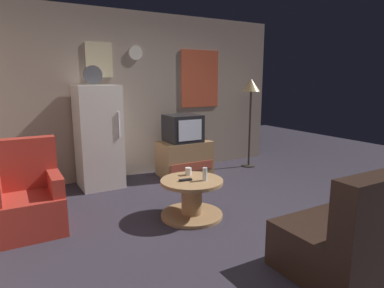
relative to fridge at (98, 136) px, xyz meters
The scene contains 12 objects.
ground_plane 2.34m from the fridge, 68.77° to the right, with size 12.00×12.00×0.00m, color #2D2833.
wall_with_art 1.06m from the fridge, 25.37° to the left, with size 5.20×0.12×2.64m.
fridge is the anchor object (origin of this frame).
tv_stand 1.46m from the fridge, ahead, with size 0.84×0.53×0.57m.
crt_tv 1.35m from the fridge, ahead, with size 0.54×0.51×0.44m.
standing_lamp 2.75m from the fridge, ahead, with size 0.32×0.32×1.59m.
coffee_table 1.87m from the fridge, 69.40° to the right, with size 0.72×0.72×0.45m.
wine_glass 1.94m from the fridge, 67.13° to the right, with size 0.05×0.05×0.15m, color silver.
mug_ceramic_white 1.66m from the fridge, 65.04° to the right, with size 0.08×0.08×0.09m, color silver.
remote_control 1.79m from the fridge, 71.91° to the right, with size 0.15×0.04×0.02m, color black.
armchair 1.58m from the fridge, 133.33° to the right, with size 0.68×0.68×0.96m.
couch 3.70m from the fridge, 65.20° to the right, with size 1.70×0.80×0.92m.
Camera 1 is at (-1.97, -2.78, 1.58)m, focal length 30.93 mm.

